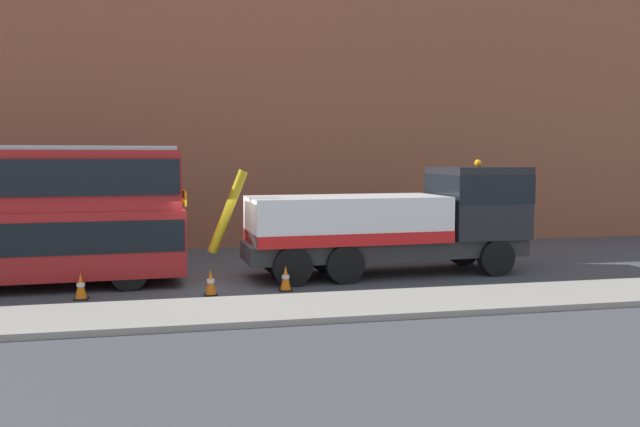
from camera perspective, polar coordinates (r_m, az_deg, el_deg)
The scene contains 7 objects.
ground_plane at distance 20.20m, azimuth -8.98°, elevation -5.86°, with size 120.00×120.00×0.00m, color #424247.
near_kerb at distance 16.08m, azimuth -8.07°, elevation -8.35°, with size 60.00×2.80×0.15m, color gray.
building_facade at distance 28.42m, azimuth -10.24°, elevation 13.54°, with size 60.00×1.50×16.00m.
recovery_tow_truck at distance 21.28m, azimuth 6.90°, elevation -0.51°, with size 10.20×3.05×3.67m.
traffic_cone_near_bus at distance 18.61m, azimuth -19.89°, elevation -5.95°, with size 0.36×0.36×0.72m.
traffic_cone_midway at distance 18.28m, azimuth -9.39°, elevation -5.92°, with size 0.36×0.36×0.72m.
traffic_cone_near_truck at distance 18.67m, azimuth -2.98°, elevation -5.63°, with size 0.36×0.36×0.72m.
Camera 1 is at (-1.16, -19.82, 3.73)m, focal length 37.19 mm.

